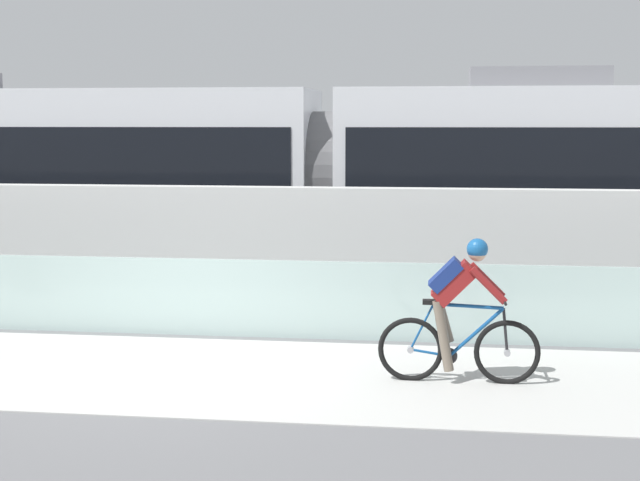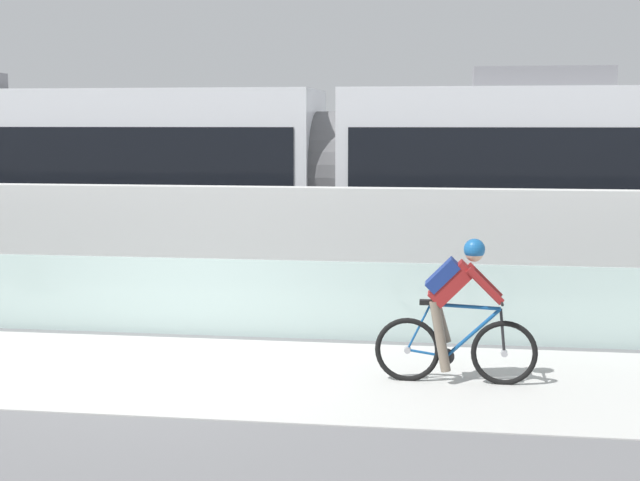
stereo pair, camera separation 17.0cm
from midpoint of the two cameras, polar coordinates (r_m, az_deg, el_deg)
The scene contains 8 objects.
ground_plane at distance 10.76m, azimuth -10.00°, elevation -8.07°, with size 200.00×200.00×0.00m, color slate.
bike_path_deck at distance 10.76m, azimuth -10.00°, elevation -8.04°, with size 32.00×3.20×0.01m, color beige.
glass_parapet at distance 12.36m, azimuth -7.39°, elevation -3.51°, with size 32.00×0.05×1.04m, color #ADC6C1.
concrete_barrier_wall at distance 14.01m, azimuth -5.45°, elevation -0.45°, with size 32.00×0.36×1.88m, color silver.
tram_rail_near at distance 16.55m, azimuth -3.39°, elevation -2.50°, with size 32.00×0.08×0.01m, color #595654.
tram_rail_far at distance 17.94m, azimuth -2.48°, elevation -1.72°, with size 32.00×0.08×0.01m, color #595654.
tram at distance 16.85m, azimuth 0.89°, elevation 4.16°, with size 22.56×2.54×3.81m.
cyclist_on_bike at distance 10.05m, azimuth 8.97°, elevation -4.46°, with size 1.77×0.58×1.61m.
Camera 2 is at (3.36, -9.83, 2.85)m, focal length 51.06 mm.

